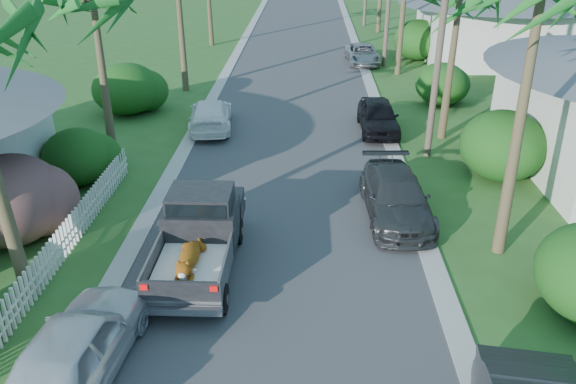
{
  "coord_description": "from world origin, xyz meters",
  "views": [
    {
      "loc": [
        0.76,
        -8.13,
        8.66
      ],
      "look_at": [
        0.22,
        6.61,
        1.4
      ],
      "focal_mm": 35.0,
      "sensor_mm": 36.0,
      "label": 1
    }
  ],
  "objects_px": {
    "parked_car_rm": "(396,197)",
    "house_right_far": "(496,28)",
    "parked_car_rf": "(378,117)",
    "parked_car_lf": "(211,115)",
    "utility_pole_b": "(441,40)",
    "parked_car_ln": "(77,348)",
    "parked_car_rd": "(362,54)",
    "pickup_truck": "(201,230)"
  },
  "relations": [
    {
      "from": "pickup_truck",
      "to": "parked_car_rd",
      "type": "distance_m",
      "value": 24.66
    },
    {
      "from": "parked_car_rd",
      "to": "parked_car_lf",
      "type": "distance_m",
      "value": 15.13
    },
    {
      "from": "parked_car_lf",
      "to": "house_right_far",
      "type": "height_order",
      "value": "house_right_far"
    },
    {
      "from": "utility_pole_b",
      "to": "parked_car_lf",
      "type": "bearing_deg",
      "value": 162.66
    },
    {
      "from": "parked_car_rm",
      "to": "house_right_far",
      "type": "xyz_separation_m",
      "value": [
        9.4,
        22.19,
        1.44
      ]
    },
    {
      "from": "parked_car_rd",
      "to": "pickup_truck",
      "type": "bearing_deg",
      "value": -108.14
    },
    {
      "from": "parked_car_rf",
      "to": "utility_pole_b",
      "type": "xyz_separation_m",
      "value": [
        1.71,
        -2.76,
        3.91
      ]
    },
    {
      "from": "parked_car_rf",
      "to": "parked_car_lf",
      "type": "bearing_deg",
      "value": 178.26
    },
    {
      "from": "house_right_far",
      "to": "parked_car_ln",
      "type": "bearing_deg",
      "value": -119.8
    },
    {
      "from": "parked_car_rm",
      "to": "parked_car_lf",
      "type": "xyz_separation_m",
      "value": [
        -7.2,
        8.06,
        -0.04
      ]
    },
    {
      "from": "pickup_truck",
      "to": "utility_pole_b",
      "type": "height_order",
      "value": "utility_pole_b"
    },
    {
      "from": "parked_car_ln",
      "to": "parked_car_rf",
      "type": "bearing_deg",
      "value": -112.16
    },
    {
      "from": "parked_car_rd",
      "to": "house_right_far",
      "type": "xyz_separation_m",
      "value": [
        8.73,
        1.2,
        1.53
      ]
    },
    {
      "from": "pickup_truck",
      "to": "house_right_far",
      "type": "height_order",
      "value": "house_right_far"
    },
    {
      "from": "parked_car_lf",
      "to": "utility_pole_b",
      "type": "height_order",
      "value": "utility_pole_b"
    },
    {
      "from": "parked_car_rm",
      "to": "parked_car_ln",
      "type": "bearing_deg",
      "value": -138.37
    },
    {
      "from": "parked_car_rf",
      "to": "pickup_truck",
      "type": "bearing_deg",
      "value": -119.91
    },
    {
      "from": "parked_car_rm",
      "to": "parked_car_rf",
      "type": "distance_m",
      "value": 7.95
    },
    {
      "from": "parked_car_rm",
      "to": "parked_car_lf",
      "type": "bearing_deg",
      "value": 129.17
    },
    {
      "from": "pickup_truck",
      "to": "parked_car_ln",
      "type": "distance_m",
      "value": 4.79
    },
    {
      "from": "parked_car_rm",
      "to": "parked_car_rd",
      "type": "xyz_separation_m",
      "value": [
        0.67,
        20.99,
        -0.09
      ]
    },
    {
      "from": "pickup_truck",
      "to": "parked_car_rm",
      "type": "xyz_separation_m",
      "value": [
        5.7,
        2.83,
        -0.33
      ]
    },
    {
      "from": "parked_car_rm",
      "to": "parked_car_lf",
      "type": "relative_size",
      "value": 1.05
    },
    {
      "from": "parked_car_lf",
      "to": "parked_car_rm",
      "type": "bearing_deg",
      "value": 125.06
    },
    {
      "from": "parked_car_rm",
      "to": "parked_car_rd",
      "type": "height_order",
      "value": "parked_car_rm"
    },
    {
      "from": "parked_car_ln",
      "to": "utility_pole_b",
      "type": "distance_m",
      "value": 16.12
    },
    {
      "from": "parked_car_rf",
      "to": "house_right_far",
      "type": "height_order",
      "value": "house_right_far"
    },
    {
      "from": "pickup_truck",
      "to": "parked_car_rm",
      "type": "distance_m",
      "value": 6.37
    },
    {
      "from": "pickup_truck",
      "to": "utility_pole_b",
      "type": "relative_size",
      "value": 0.57
    },
    {
      "from": "parked_car_rd",
      "to": "house_right_far",
      "type": "height_order",
      "value": "house_right_far"
    },
    {
      "from": "parked_car_rf",
      "to": "parked_car_rd",
      "type": "bearing_deg",
      "value": 87.47
    },
    {
      "from": "pickup_truck",
      "to": "parked_car_lf",
      "type": "bearing_deg",
      "value": 97.85
    },
    {
      "from": "parked_car_ln",
      "to": "parked_car_rm",
      "type": "bearing_deg",
      "value": -130.91
    },
    {
      "from": "parked_car_rm",
      "to": "parked_car_rd",
      "type": "relative_size",
      "value": 1.1
    },
    {
      "from": "parked_car_ln",
      "to": "parked_car_lf",
      "type": "relative_size",
      "value": 0.99
    },
    {
      "from": "pickup_truck",
      "to": "parked_car_rm",
      "type": "height_order",
      "value": "pickup_truck"
    },
    {
      "from": "parked_car_lf",
      "to": "parked_car_ln",
      "type": "bearing_deg",
      "value": 82.28
    },
    {
      "from": "parked_car_ln",
      "to": "parked_car_rd",
      "type": "bearing_deg",
      "value": -101.22
    },
    {
      "from": "house_right_far",
      "to": "pickup_truck",
      "type": "bearing_deg",
      "value": -121.11
    },
    {
      "from": "pickup_truck",
      "to": "house_right_far",
      "type": "relative_size",
      "value": 0.57
    },
    {
      "from": "parked_car_lf",
      "to": "house_right_far",
      "type": "relative_size",
      "value": 0.5
    },
    {
      "from": "pickup_truck",
      "to": "parked_car_rd",
      "type": "bearing_deg",
      "value": 75.03
    }
  ]
}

